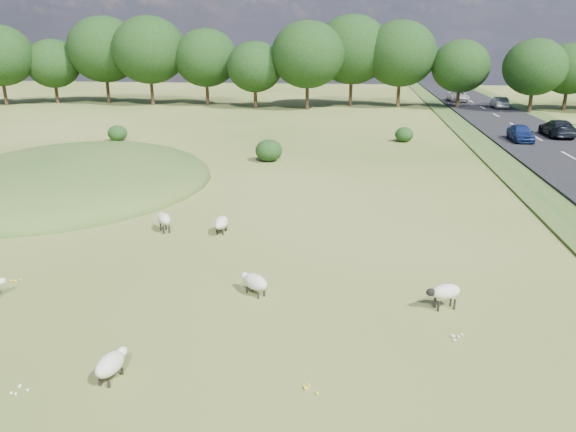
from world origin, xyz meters
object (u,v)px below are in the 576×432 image
Objects in this scene: sheep_2 at (255,282)px; sheep_4 at (164,219)px; sheep_1 at (111,364)px; car_0 at (499,102)px; sheep_5 at (445,292)px; car_3 at (521,133)px; sheep_3 at (221,223)px; car_6 at (458,96)px; car_4 at (558,128)px.

sheep_2 is 1.02× the size of sheep_4.
car_0 reaches higher than sheep_1.
sheep_5 is at bearing -51.07° from sheep_1.
car_0 is at bearing 81.50° from car_3.
sheep_1 is at bearing 159.57° from sheep_4.
sheep_4 reaches higher than sheep_3.
sheep_4 is (-5.23, 5.91, 0.14)m from sheep_2.
sheep_3 is 1.09× the size of sheep_4.
sheep_4 is 0.22× the size of car_6.
sheep_2 is 7.90m from sheep_4.
sheep_2 is 40.22m from car_4.
car_3 is at bearing 142.71° from sheep_3.
car_0 is 0.84× the size of car_4.
sheep_4 is 57.34m from car_0.
car_0 is at bearing -11.34° from sheep_1.
sheep_2 reaches higher than sheep_1.
sheep_1 is 0.30× the size of car_0.
car_4 is (0.00, -22.54, 0.03)m from car_0.
car_0 is (20.26, 57.28, 0.50)m from sheep_2.
sheep_4 is 0.98× the size of sheep_5.
sheep_3 is 62.56m from car_6.
sheep_3 is at bearing -107.80° from car_6.
car_0 is at bearing -59.88° from sheep_4.
sheep_4 is at bearing -129.91° from car_3.
car_4 reaches higher than car_3.
sheep_3 is 0.30× the size of car_0.
sheep_3 is (-0.05, 11.43, 0.02)m from sheep_1.
car_3 is at bearing 37.27° from car_4.
sheep_5 is at bearing 53.58° from sheep_3.
car_6 is (16.46, 65.61, 0.53)m from sheep_2.
sheep_3 is (-2.67, 6.05, 0.02)m from sheep_2.
sheep_2 is 1.00× the size of sheep_5.
car_0 is at bearing -90.00° from car_4.
car_6 reaches higher than sheep_5.
sheep_4 is at bearing -109.97° from car_6.
car_4 reaches higher than sheep_2.
sheep_2 is at bearing -104.08° from car_6.
sheep_4 is at bearing -8.52° from sheep_2.
car_3 is (16.46, 31.85, 0.48)m from sheep_2.
car_3 is 4.78m from car_4.
car_0 is 9.15m from car_6.
sheep_1 is 1.04× the size of sheep_5.
car_3 is at bearing -77.36° from sheep_2.
sheep_5 is 59.27m from car_0.
car_3 is at bearing -73.40° from sheep_4.
sheep_1 is 11.43m from sheep_3.
sheep_5 is 0.23× the size of car_6.
sheep_5 is (8.81, -6.33, 0.12)m from sheep_3.
car_0 reaches higher than sheep_3.
sheep_1 is at bearing -105.04° from car_6.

